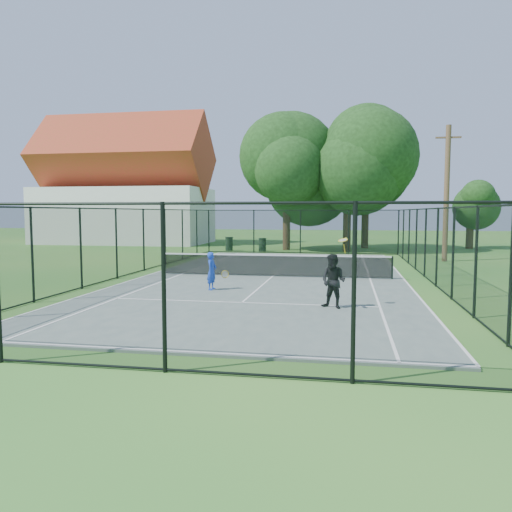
% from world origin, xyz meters
% --- Properties ---
extents(ground, '(120.00, 120.00, 0.00)m').
position_xyz_m(ground, '(0.00, 0.00, 0.00)').
color(ground, '#246623').
extents(tennis_court, '(11.00, 24.00, 0.06)m').
position_xyz_m(tennis_court, '(0.00, 0.00, 0.03)').
color(tennis_court, '#556460').
rests_on(tennis_court, ground).
extents(tennis_net, '(10.08, 0.08, 0.95)m').
position_xyz_m(tennis_net, '(0.00, 0.00, 0.58)').
color(tennis_net, black).
rests_on(tennis_net, tennis_court).
extents(fence, '(13.10, 26.10, 3.00)m').
position_xyz_m(fence, '(0.00, 0.00, 1.50)').
color(fence, black).
rests_on(fence, ground).
extents(tree_near_left, '(6.88, 6.88, 8.98)m').
position_xyz_m(tree_near_left, '(-1.33, 16.08, 5.52)').
color(tree_near_left, '#332114').
rests_on(tree_near_left, ground).
extents(tree_near_mid, '(7.07, 7.07, 9.24)m').
position_xyz_m(tree_near_mid, '(3.13, 15.44, 5.70)').
color(tree_near_mid, '#332114').
rests_on(tree_near_mid, ground).
extents(tree_near_right, '(6.34, 6.34, 8.75)m').
position_xyz_m(tree_near_right, '(4.55, 19.30, 5.56)').
color(tree_near_right, '#332114').
rests_on(tree_near_right, ground).
extents(tree_far_right, '(3.81, 3.81, 5.04)m').
position_xyz_m(tree_far_right, '(12.56, 19.97, 3.11)').
color(tree_far_right, '#332114').
rests_on(tree_far_right, ground).
extents(building, '(15.30, 8.15, 11.87)m').
position_xyz_m(building, '(-17.00, 22.00, 4.93)').
color(building, silver).
rests_on(building, ground).
extents(trash_bin_left, '(0.58, 0.58, 1.02)m').
position_xyz_m(trash_bin_left, '(-5.40, 14.55, 0.51)').
color(trash_bin_left, black).
rests_on(trash_bin_left, ground).
extents(trash_bin_right, '(0.58, 0.58, 0.96)m').
position_xyz_m(trash_bin_right, '(-2.89, 14.43, 0.49)').
color(trash_bin_right, black).
rests_on(trash_bin_right, ground).
extents(utility_pole, '(1.40, 0.30, 7.75)m').
position_xyz_m(utility_pole, '(8.71, 9.00, 3.94)').
color(utility_pole, '#4C3823').
rests_on(utility_pole, ground).
extents(player_blue, '(0.78, 0.53, 1.35)m').
position_xyz_m(player_blue, '(-1.59, -4.07, 0.73)').
color(player_blue, blue).
rests_on(player_blue, tennis_court).
extents(player_black, '(0.94, 0.92, 2.02)m').
position_xyz_m(player_black, '(2.77, -6.79, 0.85)').
color(player_black, black).
rests_on(player_black, tennis_court).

